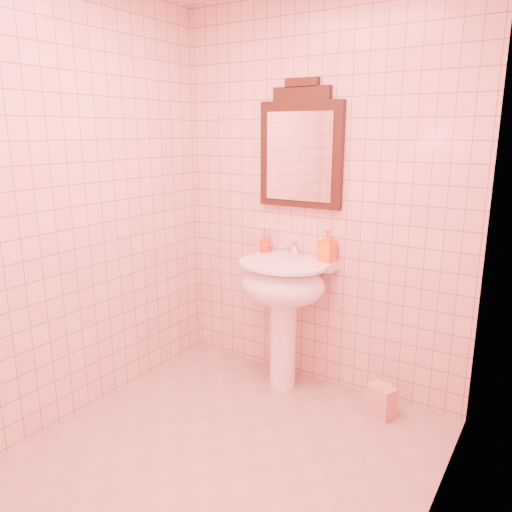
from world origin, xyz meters
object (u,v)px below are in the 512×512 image
Objects in this scene: mirror at (301,149)px; soap_dispenser at (327,246)px; pedestal_sink at (283,293)px; toothbrush_cup at (265,245)px; towel at (382,401)px.

soap_dispenser is (0.22, -0.04, -0.59)m from mirror.
pedestal_sink is 5.12× the size of toothbrush_cup.
pedestal_sink is 1.09× the size of mirror.
towel is at bearing -15.33° from mirror.
pedestal_sink is 0.88m from towel.
mirror is 4.68× the size of toothbrush_cup.
toothbrush_cup is 1.24m from towel.
toothbrush_cup is at bearing -173.02° from mirror.
pedestal_sink is at bearing -178.71° from towel.
soap_dispenser is at bearing 36.47° from pedestal_sink.
mirror reaches higher than towel.
mirror is 0.63m from soap_dispenser.
mirror is 0.69m from toothbrush_cup.
pedestal_sink is 0.39m from toothbrush_cup.
towel is at bearing -8.85° from soap_dispenser.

